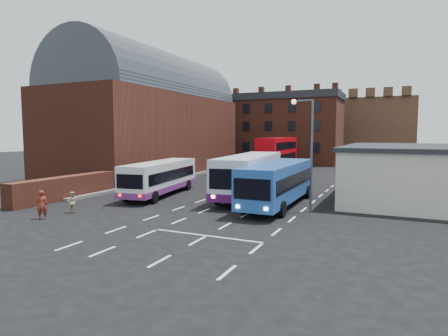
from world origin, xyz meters
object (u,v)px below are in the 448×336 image
at_px(bus_blue, 279,181).
at_px(street_lamp, 308,144).
at_px(bus_red_double, 277,154).
at_px(pedestrian_beige, 72,202).
at_px(bus_white_inbound, 250,172).
at_px(bus_white_outbound, 161,176).
at_px(pedestrian_red, 42,205).

xyz_separation_m(bus_blue, street_lamp, (2.34, -1.36, 2.68)).
bearing_deg(street_lamp, bus_red_double, 110.61).
relative_size(bus_red_double, pedestrian_beige, 8.32).
distance_m(bus_white_inbound, bus_red_double, 21.89).
xyz_separation_m(bus_white_outbound, street_lamp, (12.70, -1.72, 2.83)).
height_order(bus_white_outbound, bus_red_double, bus_red_double).
xyz_separation_m(bus_white_inbound, bus_red_double, (-4.06, 21.50, 0.45)).
bearing_deg(bus_blue, bus_white_inbound, -40.79).
relative_size(bus_blue, bus_red_double, 0.97).
bearing_deg(street_lamp, pedestrian_beige, -154.54).
height_order(bus_red_double, pedestrian_beige, bus_red_double).
xyz_separation_m(bus_white_outbound, bus_red_double, (3.08, 23.87, 0.80)).
height_order(street_lamp, pedestrian_red, street_lamp).
bearing_deg(bus_red_double, bus_white_outbound, 82.06).
distance_m(street_lamp, pedestrian_beige, 15.93).
relative_size(bus_red_double, street_lamp, 1.56).
height_order(bus_white_inbound, bus_red_double, bus_red_double).
bearing_deg(bus_white_inbound, pedestrian_red, 49.79).
xyz_separation_m(bus_white_outbound, pedestrian_red, (-1.45, -10.56, -0.78)).
bearing_deg(pedestrian_red, street_lamp, 168.18).
bearing_deg(pedestrian_red, pedestrian_beige, -138.41).
distance_m(bus_white_inbound, bus_blue, 4.23).
xyz_separation_m(bus_white_inbound, street_lamp, (5.56, -4.09, 2.47)).
distance_m(bus_white_outbound, bus_white_inbound, 7.53).
xyz_separation_m(bus_blue, bus_red_double, (-7.28, 24.23, 0.65)).
height_order(bus_white_outbound, bus_blue, bus_blue).
distance_m(bus_white_inbound, pedestrian_beige, 13.71).
bearing_deg(bus_white_inbound, bus_red_double, -85.90).
xyz_separation_m(bus_white_inbound, pedestrian_beige, (-8.41, -10.74, -1.33)).
xyz_separation_m(pedestrian_red, pedestrian_beige, (0.18, 2.18, -0.19)).
bearing_deg(pedestrian_beige, bus_red_double, -120.58).
bearing_deg(bus_white_outbound, bus_blue, -11.24).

